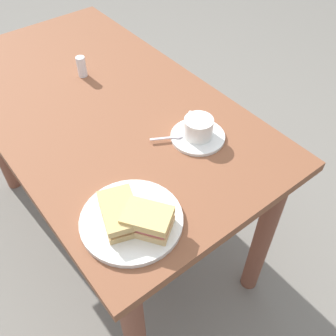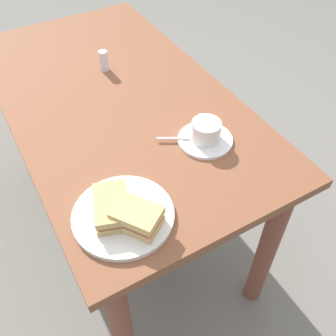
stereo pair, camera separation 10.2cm
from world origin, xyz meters
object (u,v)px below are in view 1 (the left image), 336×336
sandwich_front (120,213)px  sandwich_plate (132,220)px  coffee_saucer (198,136)px  spoon (172,137)px  dining_table (104,130)px  salt_shaker (82,67)px  sandwich_back (148,220)px  coffee_cup (198,127)px

sandwich_front → sandwich_plate: bearing=-126.6°
sandwich_plate → coffee_saucer: size_ratio=1.55×
sandwich_front → spoon: (0.15, -0.28, -0.02)m
dining_table → sandwich_plate: sandwich_plate is taller
dining_table → salt_shaker: salt_shaker is taller
sandwich_front → sandwich_back: bearing=-147.7°
coffee_saucer → dining_table: bearing=21.9°
sandwich_front → sandwich_back: 0.07m
dining_table → sandwich_front: size_ratio=8.60×
coffee_saucer → spoon: size_ratio=1.79×
sandwich_back → spoon: 0.33m
sandwich_plate → sandwich_back: size_ratio=1.86×
sandwich_plate → sandwich_back: 0.06m
spoon → sandwich_plate: bearing=123.0°
spoon → sandwich_back: bearing=131.3°
sandwich_front → coffee_saucer: size_ratio=0.92×
sandwich_back → dining_table: bearing=-18.6°
sandwich_front → sandwich_back: size_ratio=1.10×
sandwich_back → spoon: sandwich_back is taller
sandwich_front → coffee_cup: size_ratio=1.34×
coffee_saucer → spoon: bearing=60.5°
sandwich_plate → coffee_saucer: bearing=-68.3°
salt_shaker → sandwich_front: bearing=158.4°
sandwich_plate → spoon: spoon is taller
sandwich_front → spoon: size_ratio=1.64×
dining_table → spoon: bearing=-167.1°
dining_table → sandwich_plate: size_ratio=5.09×
sandwich_plate → sandwich_back: sandwich_back is taller
sandwich_front → coffee_saucer: bearing=-71.7°
sandwich_front → dining_table: bearing=-24.8°
sandwich_front → coffee_saucer: sandwich_front is taller
spoon → dining_table: bearing=12.9°
sandwich_plate → sandwich_front: sandwich_front is taller
coffee_cup → sandwich_front: bearing=108.5°
dining_table → coffee_cup: bearing=-157.9°
sandwich_back → coffee_cup: coffee_cup is taller
coffee_cup → salt_shaker: bearing=11.8°
spoon → salt_shaker: (0.47, 0.04, 0.02)m
sandwich_back → coffee_saucer: sandwich_back is taller
coffee_cup → sandwich_back: bearing=119.6°
salt_shaker → sandwich_back: bearing=163.1°
dining_table → sandwich_back: 0.57m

